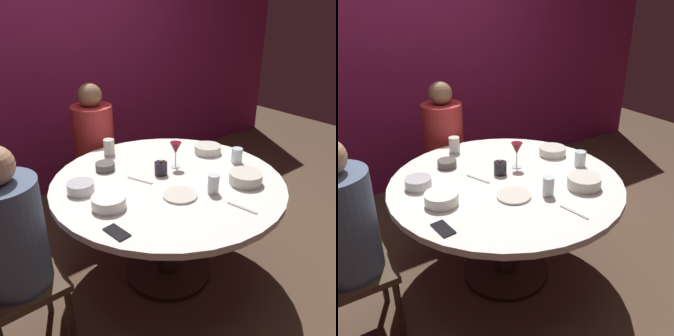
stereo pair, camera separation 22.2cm
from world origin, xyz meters
TOP-DOWN VIEW (x-y plane):
  - ground_plane at (0.00, 0.00)m, footprint 8.00×8.00m
  - back_wall at (0.00, 1.67)m, footprint 6.00×0.10m
  - dining_table at (0.00, 0.00)m, footprint 1.45×1.45m
  - seated_diner_left at (-0.97, 0.00)m, footprint 0.40×0.40m
  - seated_diner_back at (0.00, 0.96)m, footprint 0.40×0.40m
  - candle_holder at (0.01, 0.09)m, footprint 0.08×0.08m
  - wine_glass at (0.16, 0.11)m, footprint 0.08×0.08m
  - dinner_plate at (-0.08, -0.21)m, footprint 0.20×0.20m
  - cell_phone at (-0.55, -0.28)m, footprint 0.08×0.15m
  - bowl_serving_large at (-0.50, 0.20)m, footprint 0.16×0.16m
  - bowl_salad_center at (-0.23, 0.37)m, footprint 0.13×0.13m
  - bowl_small_white at (-0.46, -0.05)m, footprint 0.19×0.19m
  - bowl_sauce_side at (0.50, 0.15)m, footprint 0.19×0.19m
  - bowl_rice_portion at (0.34, -0.33)m, footprint 0.20×0.20m
  - cup_near_candle at (0.10, -0.30)m, footprint 0.07×0.07m
  - cup_by_left_diner at (-0.08, 0.58)m, footprint 0.08×0.08m
  - cup_by_right_diner at (0.53, -0.10)m, footprint 0.07×0.07m
  - fork_near_plate at (-0.15, 0.10)m, footprint 0.08×0.17m
  - knife_near_plate at (0.10, -0.52)m, footprint 0.05×0.18m

SIDE VIEW (x-z plane):
  - ground_plane at x=0.00m, z-range 0.00..0.00m
  - dining_table at x=0.00m, z-range 0.23..0.96m
  - seated_diner_back at x=0.00m, z-range 0.14..1.31m
  - fork_near_plate at x=-0.15m, z-range 0.73..0.74m
  - knife_near_plate at x=0.10m, z-range 0.73..0.74m
  - cell_phone at x=-0.55m, z-range 0.73..0.74m
  - seated_diner_left at x=-0.97m, z-range 0.14..1.34m
  - dinner_plate at x=-0.08m, z-range 0.73..0.74m
  - bowl_salad_center at x=-0.23m, z-range 0.73..0.78m
  - bowl_sauce_side at x=0.50m, z-range 0.73..0.79m
  - bowl_serving_large at x=-0.50m, z-range 0.73..0.79m
  - bowl_small_white at x=-0.46m, z-range 0.73..0.80m
  - bowl_rice_portion at x=0.34m, z-range 0.73..0.80m
  - candle_holder at x=0.01m, z-range 0.72..0.83m
  - cup_by_right_diner at x=0.53m, z-range 0.73..0.83m
  - cup_near_candle at x=0.10m, z-range 0.73..0.85m
  - cup_by_left_diner at x=-0.08m, z-range 0.73..0.85m
  - wine_glass at x=0.16m, z-range 0.77..0.95m
  - back_wall at x=0.00m, z-range 0.00..2.60m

